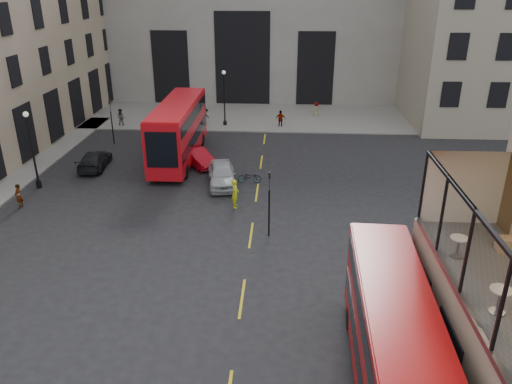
# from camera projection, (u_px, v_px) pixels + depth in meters

# --- Properties ---
(host_frontage) EXTENTS (3.00, 11.00, 4.50)m
(host_frontage) POSITION_uv_depth(u_px,v_px,m) (495.00, 361.00, 15.63)
(host_frontage) COLOR tan
(host_frontage) RESTS_ON ground
(cafe_floor) EXTENTS (3.00, 10.00, 0.10)m
(cafe_floor) POSITION_uv_depth(u_px,v_px,m) (510.00, 300.00, 14.72)
(cafe_floor) COLOR slate
(cafe_floor) RESTS_ON host_frontage
(gateway) EXTENTS (35.00, 10.60, 18.00)m
(gateway) POSITION_uv_depth(u_px,v_px,m) (246.00, 14.00, 57.37)
(gateway) COLOR #9A9790
(gateway) RESTS_ON ground
(building_right) EXTENTS (16.60, 18.60, 20.00)m
(building_right) POSITION_uv_depth(u_px,v_px,m) (496.00, 9.00, 48.29)
(building_right) COLOR gray
(building_right) RESTS_ON ground
(pavement_far) EXTENTS (40.00, 12.00, 0.12)m
(pavement_far) POSITION_uv_depth(u_px,v_px,m) (229.00, 115.00, 51.98)
(pavement_far) COLOR slate
(pavement_far) RESTS_ON ground
(traffic_light_near) EXTENTS (0.16, 0.20, 3.80)m
(traffic_light_near) POSITION_uv_depth(u_px,v_px,m) (269.00, 196.00, 26.96)
(traffic_light_near) COLOR black
(traffic_light_near) RESTS_ON ground
(traffic_light_far) EXTENTS (0.16, 0.20, 3.80)m
(traffic_light_far) POSITION_uv_depth(u_px,v_px,m) (111.00, 116.00, 42.36)
(traffic_light_far) COLOR black
(traffic_light_far) RESTS_ON ground
(street_lamp_a) EXTENTS (0.36, 0.36, 5.33)m
(street_lamp_a) POSITION_uv_depth(u_px,v_px,m) (33.00, 155.00, 33.31)
(street_lamp_a) COLOR black
(street_lamp_a) RESTS_ON ground
(street_lamp_b) EXTENTS (0.36, 0.36, 5.33)m
(street_lamp_b) POSITION_uv_depth(u_px,v_px,m) (224.00, 102.00, 47.39)
(street_lamp_b) COLOR black
(street_lamp_b) RESTS_ON ground
(bus_near) EXTENTS (2.69, 10.13, 4.01)m
(bus_near) POSITION_uv_depth(u_px,v_px,m) (393.00, 338.00, 16.65)
(bus_near) COLOR #AB0B0C
(bus_near) RESTS_ON ground
(bus_far) EXTENTS (2.68, 11.41, 4.55)m
(bus_far) POSITION_uv_depth(u_px,v_px,m) (178.00, 128.00, 38.56)
(bus_far) COLOR red
(bus_far) RESTS_ON ground
(car_a) EXTENTS (2.60, 4.81, 1.55)m
(car_a) POSITION_uv_depth(u_px,v_px,m) (222.00, 174.00, 34.41)
(car_a) COLOR #AAAEB3
(car_a) RESTS_ON ground
(car_b) EXTENTS (3.55, 3.98, 1.31)m
(car_b) POSITION_uv_depth(u_px,v_px,m) (197.00, 157.00, 38.06)
(car_b) COLOR #AA0A16
(car_b) RESTS_ON ground
(car_c) EXTENTS (2.15, 4.53, 1.28)m
(car_c) POSITION_uv_depth(u_px,v_px,m) (94.00, 160.00, 37.55)
(car_c) COLOR black
(car_c) RESTS_ON ground
(bicycle) EXTENTS (1.62, 0.62, 0.84)m
(bicycle) POSITION_uv_depth(u_px,v_px,m) (250.00, 177.00, 34.94)
(bicycle) COLOR gray
(bicycle) RESTS_ON ground
(cyclist) EXTENTS (0.45, 0.68, 1.84)m
(cyclist) POSITION_uv_depth(u_px,v_px,m) (235.00, 193.00, 31.03)
(cyclist) COLOR yellow
(cyclist) RESTS_ON ground
(pedestrian_a) EXTENTS (0.88, 0.70, 1.75)m
(pedestrian_a) POSITION_uv_depth(u_px,v_px,m) (121.00, 118.00, 47.72)
(pedestrian_a) COLOR gray
(pedestrian_a) RESTS_ON ground
(pedestrian_b) EXTENTS (0.98, 1.19, 1.60)m
(pedestrian_b) POSITION_uv_depth(u_px,v_px,m) (205.00, 117.00, 48.49)
(pedestrian_b) COLOR gray
(pedestrian_b) RESTS_ON ground
(pedestrian_c) EXTENTS (1.00, 0.46, 1.68)m
(pedestrian_c) POSITION_uv_depth(u_px,v_px,m) (281.00, 119.00, 47.48)
(pedestrian_c) COLOR gray
(pedestrian_c) RESTS_ON ground
(pedestrian_d) EXTENTS (0.73, 0.87, 1.52)m
(pedestrian_d) POSITION_uv_depth(u_px,v_px,m) (316.00, 109.00, 51.34)
(pedestrian_d) COLOR gray
(pedestrian_d) RESTS_ON ground
(pedestrian_e) EXTENTS (0.41, 0.59, 1.56)m
(pedestrian_e) POSITION_uv_depth(u_px,v_px,m) (19.00, 196.00, 31.01)
(pedestrian_e) COLOR gray
(pedestrian_e) RESTS_ON ground
(cafe_table_mid) EXTENTS (0.62, 0.62, 0.78)m
(cafe_table_mid) POSITION_uv_depth(u_px,v_px,m) (500.00, 297.00, 13.92)
(cafe_table_mid) COLOR beige
(cafe_table_mid) RESTS_ON cafe_floor
(cafe_table_far) EXTENTS (0.59, 0.59, 0.74)m
(cafe_table_far) POSITION_uv_depth(u_px,v_px,m) (458.00, 244.00, 16.73)
(cafe_table_far) COLOR white
(cafe_table_far) RESTS_ON cafe_floor
(cafe_chair_d) EXTENTS (0.50, 0.50, 0.97)m
(cafe_chair_d) POSITION_uv_depth(u_px,v_px,m) (505.00, 243.00, 17.16)
(cafe_chair_d) COLOR tan
(cafe_chair_d) RESTS_ON cafe_floor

